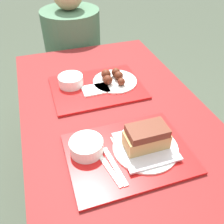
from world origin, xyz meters
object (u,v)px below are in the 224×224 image
object	(u,v)px
tray_far	(97,88)
bowl_coleslaw_far	(71,80)
tray_near	(129,153)
person_seated_across	(73,41)
wings_plate_far	(114,79)
bowl_coleslaw_near	(86,146)
brisket_sandwich_plate	(146,141)

from	to	relation	value
tray_far	bowl_coleslaw_far	size ratio (longest dim) A/B	3.63
tray_near	person_seated_across	distance (m)	1.12
tray_far	person_seated_across	bearing A→B (deg)	89.02
tray_near	wings_plate_far	world-z (taller)	wings_plate_far
bowl_coleslaw_far	wings_plate_far	size ratio (longest dim) A/B	0.55
tray_far	bowl_coleslaw_near	size ratio (longest dim) A/B	3.63
bowl_coleslaw_near	bowl_coleslaw_far	size ratio (longest dim) A/B	1.00
tray_near	tray_far	bearing A→B (deg)	89.09
tray_far	person_seated_across	xyz separation A→B (m)	(0.01, 0.69, -0.05)
bowl_coleslaw_near	person_seated_across	xyz separation A→B (m)	(0.16, 1.07, -0.08)
tray_far	brisket_sandwich_plate	distance (m)	0.44
tray_far	bowl_coleslaw_near	world-z (taller)	bowl_coleslaw_near
tray_far	wings_plate_far	world-z (taller)	wings_plate_far
person_seated_across	bowl_coleslaw_far	bearing A→B (deg)	-101.19
tray_far	wings_plate_far	xyz separation A→B (m)	(0.09, 0.02, 0.02)
brisket_sandwich_plate	wings_plate_far	bearing A→B (deg)	85.82
bowl_coleslaw_near	bowl_coleslaw_far	xyz separation A→B (m)	(0.03, 0.43, 0.00)
tray_near	brisket_sandwich_plate	world-z (taller)	brisket_sandwich_plate
wings_plate_far	person_seated_across	bearing A→B (deg)	96.49
brisket_sandwich_plate	bowl_coleslaw_near	bearing A→B (deg)	165.52
wings_plate_far	bowl_coleslaw_near	bearing A→B (deg)	-120.18
tray_near	person_seated_across	xyz separation A→B (m)	(0.02, 1.12, -0.05)
bowl_coleslaw_near	bowl_coleslaw_far	bearing A→B (deg)	86.10
bowl_coleslaw_near	person_seated_across	world-z (taller)	person_seated_across
tray_near	tray_far	world-z (taller)	same
wings_plate_far	tray_far	bearing A→B (deg)	-169.33
brisket_sandwich_plate	bowl_coleslaw_far	bearing A→B (deg)	109.24
tray_near	person_seated_across	world-z (taller)	person_seated_across
person_seated_across	wings_plate_far	bearing A→B (deg)	-83.51
bowl_coleslaw_near	wings_plate_far	distance (m)	0.46
wings_plate_far	person_seated_across	world-z (taller)	person_seated_across
person_seated_across	bowl_coleslaw_near	bearing A→B (deg)	-98.26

